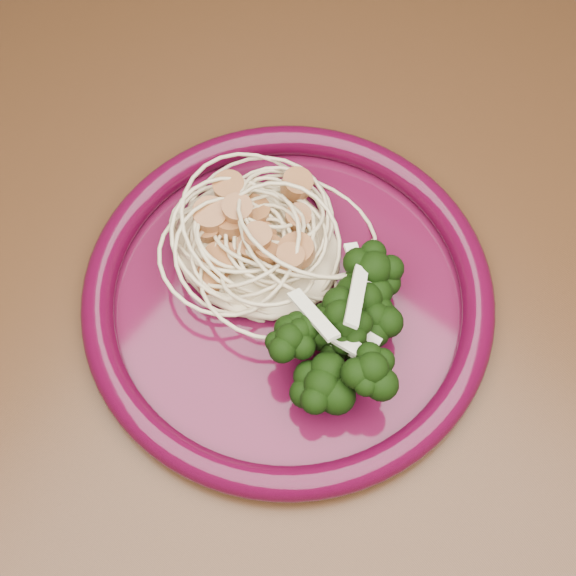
# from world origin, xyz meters

# --- Properties ---
(dining_table) EXTENTS (1.20, 0.80, 0.75)m
(dining_table) POSITION_xyz_m (0.00, 0.00, 0.65)
(dining_table) COLOR #472814
(dining_table) RESTS_ON ground
(dinner_plate) EXTENTS (0.34, 0.34, 0.02)m
(dinner_plate) POSITION_xyz_m (0.09, -0.07, 0.76)
(dinner_plate) COLOR #440A21
(dinner_plate) RESTS_ON dining_table
(spaghetti_pile) EXTENTS (0.15, 0.14, 0.03)m
(spaghetti_pile) POSITION_xyz_m (0.06, -0.06, 0.77)
(spaghetti_pile) COLOR beige
(spaghetti_pile) RESTS_ON dinner_plate
(scallop_cluster) EXTENTS (0.14, 0.14, 0.04)m
(scallop_cluster) POSITION_xyz_m (0.06, -0.06, 0.80)
(scallop_cluster) COLOR #A46939
(scallop_cluster) RESTS_ON spaghetti_pile
(broccoli_pile) EXTENTS (0.12, 0.14, 0.04)m
(broccoli_pile) POSITION_xyz_m (0.14, -0.09, 0.78)
(broccoli_pile) COLOR black
(broccoli_pile) RESTS_ON dinner_plate
(onion_garnish) EXTENTS (0.08, 0.09, 0.04)m
(onion_garnish) POSITION_xyz_m (0.14, -0.09, 0.81)
(onion_garnish) COLOR #F2F0CA
(onion_garnish) RESTS_ON broccoli_pile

